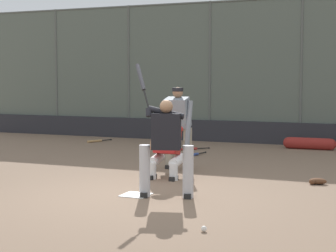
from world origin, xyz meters
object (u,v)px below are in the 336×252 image
(spare_bat_by_padding, at_px, (191,149))
(fielding_glove_on_dirt, at_px, (317,181))
(catcher_behind_plate, at_px, (166,144))
(equipment_bag_dugout_side, at_px, (309,143))
(batter_at_plate, at_px, (166,144))
(umpire_home, at_px, (178,125))
(baseball_loose, at_px, (204,229))
(spare_bat_third_base_side, at_px, (96,141))
(spare_bat_near_backstop, at_px, (194,155))

(spare_bat_by_padding, height_order, fielding_glove_on_dirt, fielding_glove_on_dirt)
(catcher_behind_plate, height_order, spare_bat_by_padding, catcher_behind_plate)
(catcher_behind_plate, height_order, equipment_bag_dugout_side, catcher_behind_plate)
(batter_at_plate, distance_m, umpire_home, 2.76)
(fielding_glove_on_dirt, xyz_separation_m, baseball_loose, (0.88, 3.72, -0.02))
(spare_bat_third_base_side, height_order, equipment_bag_dugout_side, equipment_bag_dugout_side)
(catcher_behind_plate, bearing_deg, fielding_glove_on_dirt, -172.43)
(batter_at_plate, xyz_separation_m, equipment_bag_dugout_side, (-1.24, -7.04, -0.69))
(batter_at_plate, relative_size, fielding_glove_on_dirt, 6.90)
(umpire_home, relative_size, fielding_glove_on_dirt, 5.54)
(fielding_glove_on_dirt, distance_m, equipment_bag_dugout_side, 5.09)
(batter_at_plate, height_order, spare_bat_third_base_side, batter_at_plate)
(spare_bat_third_base_side, bearing_deg, spare_bat_by_padding, 102.79)
(catcher_behind_plate, xyz_separation_m, umpire_home, (0.17, -1.06, 0.27))
(fielding_glove_on_dirt, bearing_deg, equipment_bag_dugout_side, -80.40)
(spare_bat_by_padding, relative_size, baseball_loose, 8.92)
(catcher_behind_plate, xyz_separation_m, equipment_bag_dugout_side, (-1.88, -5.47, -0.49))
(spare_bat_third_base_side, relative_size, baseball_loose, 11.03)
(fielding_glove_on_dirt, bearing_deg, spare_bat_near_backstop, -38.67)
(equipment_bag_dugout_side, bearing_deg, umpire_home, 64.99)
(batter_at_plate, height_order, equipment_bag_dugout_side, batter_at_plate)
(spare_bat_third_base_side, bearing_deg, spare_bat_near_backstop, 89.49)
(batter_at_plate, bearing_deg, spare_bat_by_padding, -89.36)
(umpire_home, distance_m, spare_bat_by_padding, 3.29)
(catcher_behind_plate, bearing_deg, equipment_bag_dugout_side, -110.83)
(batter_at_plate, xyz_separation_m, spare_bat_near_backstop, (1.17, -4.63, -0.81))
(spare_bat_third_base_side, distance_m, fielding_glove_on_dirt, 8.21)
(catcher_behind_plate, relative_size, baseball_loose, 16.84)
(spare_bat_near_backstop, bearing_deg, catcher_behind_plate, 22.93)
(umpire_home, xyz_separation_m, spare_bat_by_padding, (0.82, -3.06, -0.88))
(baseball_loose, bearing_deg, spare_bat_near_backstop, -69.42)
(spare_bat_by_padding, bearing_deg, catcher_behind_plate, 61.61)
(equipment_bag_dugout_side, bearing_deg, spare_bat_third_base_side, 6.04)
(umpire_home, xyz_separation_m, baseball_loose, (-2.02, 4.34, -0.88))
(spare_bat_near_backstop, relative_size, equipment_bag_dugout_side, 0.63)
(spare_bat_third_base_side, height_order, fielding_glove_on_dirt, fielding_glove_on_dirt)
(spare_bat_by_padding, distance_m, equipment_bag_dugout_side, 3.17)
(catcher_behind_plate, height_order, baseball_loose, catcher_behind_plate)
(batter_at_plate, height_order, baseball_loose, batter_at_plate)
(spare_bat_near_backstop, relative_size, spare_bat_by_padding, 1.33)
(fielding_glove_on_dirt, height_order, equipment_bag_dugout_side, equipment_bag_dugout_side)
(catcher_behind_plate, distance_m, fielding_glove_on_dirt, 2.83)
(batter_at_plate, xyz_separation_m, baseball_loose, (-1.21, 1.70, -0.81))
(spare_bat_by_padding, height_order, spare_bat_third_base_side, same)
(spare_bat_by_padding, distance_m, baseball_loose, 7.92)
(spare_bat_third_base_side, xyz_separation_m, fielding_glove_on_dirt, (-6.95, 4.37, 0.02))
(catcher_behind_plate, relative_size, equipment_bag_dugout_side, 0.90)
(baseball_loose, bearing_deg, umpire_home, -65.02)
(spare_bat_near_backstop, height_order, equipment_bag_dugout_side, equipment_bag_dugout_side)
(spare_bat_third_base_side, xyz_separation_m, equipment_bag_dugout_side, (-6.10, -0.65, 0.12))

